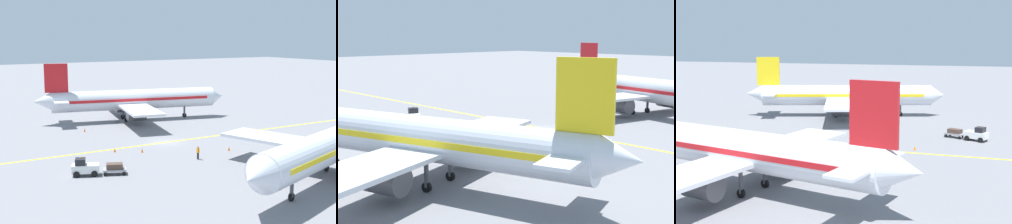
# 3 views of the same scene
# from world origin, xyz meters

# --- Properties ---
(ground_plane) EXTENTS (400.00, 400.00, 0.00)m
(ground_plane) POSITION_xyz_m (0.00, 0.00, 0.00)
(ground_plane) COLOR slate
(apron_yellow_centreline) EXTENTS (0.60, 120.00, 0.01)m
(apron_yellow_centreline) POSITION_xyz_m (0.00, 0.00, 0.00)
(apron_yellow_centreline) COLOR yellow
(apron_yellow_centreline) RESTS_ON ground
(airplane_at_gate) EXTENTS (28.46, 35.25, 10.60)m
(airplane_at_gate) POSITION_xyz_m (-18.88, 3.86, 3.71)
(airplane_at_gate) COLOR silver
(airplane_at_gate) RESTS_ON ground
(airplane_adjacent_stand) EXTENTS (28.26, 34.71, 10.60)m
(airplane_adjacent_stand) POSITION_xyz_m (24.01, 7.49, 3.71)
(airplane_adjacent_stand) COLOR silver
(airplane_adjacent_stand) RESTS_ON ground
(baggage_tug_white) EXTENTS (2.64, 3.35, 2.11)m
(baggage_tug_white) POSITION_xyz_m (9.49, -16.00, 0.90)
(baggage_tug_white) COLOR white
(baggage_tug_white) RESTS_ON ground
(baggage_cart_trailing) EXTENTS (2.30, 2.94, 1.24)m
(baggage_cart_trailing) POSITION_xyz_m (10.77, -12.96, 0.76)
(baggage_cart_trailing) COLOR gray
(baggage_cart_trailing) RESTS_ON ground
(ground_crew_worker) EXTENTS (0.58, 0.24, 1.68)m
(ground_crew_worker) POSITION_xyz_m (10.18, -1.31, 0.91)
(ground_crew_worker) COLOR #23232D
(ground_crew_worker) RESTS_ON ground
(traffic_cone_near_nose) EXTENTS (0.32, 0.32, 0.55)m
(traffic_cone_near_nose) POSITION_xyz_m (8.52, 4.85, 0.28)
(traffic_cone_near_nose) COLOR orange
(traffic_cone_near_nose) RESTS_ON ground
(traffic_cone_mid_apron) EXTENTS (0.32, 0.32, 0.55)m
(traffic_cone_mid_apron) POSITION_xyz_m (-13.22, -7.62, 0.28)
(traffic_cone_mid_apron) COLOR orange
(traffic_cone_mid_apron) RESTS_ON ground
(traffic_cone_by_wingtip) EXTENTS (0.32, 0.32, 0.55)m
(traffic_cone_by_wingtip) POSITION_xyz_m (1.49, -8.83, 0.28)
(traffic_cone_by_wingtip) COLOR orange
(traffic_cone_by_wingtip) RESTS_ON ground
(traffic_cone_far_edge) EXTENTS (0.32, 0.32, 0.55)m
(traffic_cone_far_edge) POSITION_xyz_m (3.53, -5.78, 0.28)
(traffic_cone_far_edge) COLOR orange
(traffic_cone_far_edge) RESTS_ON ground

